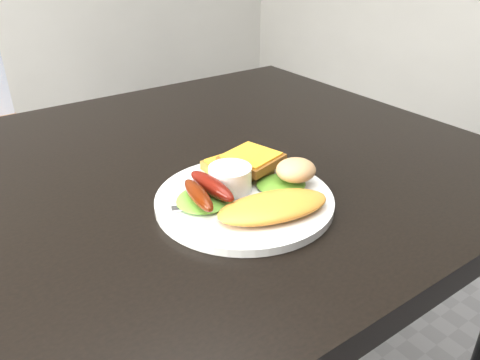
{
  "coord_description": "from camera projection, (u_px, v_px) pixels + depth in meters",
  "views": [
    {
      "loc": [
        -0.21,
        -0.59,
        1.08
      ],
      "look_at": [
        0.11,
        -0.14,
        0.78
      ],
      "focal_mm": 35.0,
      "sensor_mm": 36.0,
      "label": 1
    }
  ],
  "objects": [
    {
      "name": "dining_table",
      "position": [
        124.0,
        194.0,
        0.69
      ],
      "size": [
        1.2,
        0.8,
        0.04
      ],
      "primitive_type": "cube",
      "color": "black",
      "rests_on": "ground"
    },
    {
      "name": "plate",
      "position": [
        244.0,
        200.0,
        0.63
      ],
      "size": [
        0.24,
        0.24,
        0.01
      ],
      "primitive_type": "cylinder",
      "color": "white",
      "rests_on": "dining_table"
    },
    {
      "name": "lettuce_left",
      "position": [
        205.0,
        199.0,
        0.61
      ],
      "size": [
        0.1,
        0.1,
        0.01
      ],
      "primitive_type": "ellipsoid",
      "rotation": [
        0.0,
        0.0,
        0.36
      ],
      "color": "#46862A",
      "rests_on": "plate"
    },
    {
      "name": "lettuce_right",
      "position": [
        281.0,
        184.0,
        0.65
      ],
      "size": [
        0.08,
        0.08,
        0.01
      ],
      "primitive_type": "ellipsoid",
      "rotation": [
        0.0,
        0.0,
        -0.26
      ],
      "color": "#4C8420",
      "rests_on": "plate"
    },
    {
      "name": "omelette",
      "position": [
        273.0,
        207.0,
        0.58
      ],
      "size": [
        0.16,
        0.1,
        0.02
      ],
      "primitive_type": "ellipsoid",
      "rotation": [
        0.0,
        0.0,
        -0.23
      ],
      "color": "#FF9A32",
      "rests_on": "plate"
    },
    {
      "name": "sausage_a",
      "position": [
        198.0,
        195.0,
        0.59
      ],
      "size": [
        0.03,
        0.09,
        0.02
      ],
      "primitive_type": "ellipsoid",
      "rotation": [
        0.0,
        0.0,
        -0.16
      ],
      "color": "#5C0F02",
      "rests_on": "lettuce_left"
    },
    {
      "name": "sausage_b",
      "position": [
        212.0,
        186.0,
        0.61
      ],
      "size": [
        0.03,
        0.09,
        0.02
      ],
      "primitive_type": "ellipsoid",
      "rotation": [
        0.0,
        0.0,
        0.04
      ],
      "color": "#61150E",
      "rests_on": "lettuce_left"
    },
    {
      "name": "ramekin",
      "position": [
        230.0,
        179.0,
        0.63
      ],
      "size": [
        0.06,
        0.06,
        0.03
      ],
      "primitive_type": "cylinder",
      "rotation": [
        0.0,
        0.0,
        0.1
      ],
      "color": "white",
      "rests_on": "plate"
    },
    {
      "name": "toast_a",
      "position": [
        237.0,
        167.0,
        0.69
      ],
      "size": [
        0.08,
        0.08,
        0.01
      ],
      "primitive_type": "cube",
      "rotation": [
        0.0,
        0.0,
        0.04
      ],
      "color": "olive",
      "rests_on": "plate"
    },
    {
      "name": "toast_b",
      "position": [
        252.0,
        160.0,
        0.68
      ],
      "size": [
        0.09,
        0.09,
        0.01
      ],
      "primitive_type": "cube",
      "rotation": [
        0.0,
        0.0,
        0.27
      ],
      "color": "#94521F",
      "rests_on": "toast_a"
    },
    {
      "name": "potato_salad",
      "position": [
        296.0,
        170.0,
        0.64
      ],
      "size": [
        0.06,
        0.06,
        0.03
      ],
      "primitive_type": "ellipsoid",
      "rotation": [
        0.0,
        0.0,
        -0.09
      ],
      "color": "beige",
      "rests_on": "lettuce_right"
    },
    {
      "name": "fork",
      "position": [
        226.0,
        203.0,
        0.6
      ],
      "size": [
        0.13,
        0.06,
        0.0
      ],
      "primitive_type": "cube",
      "rotation": [
        0.0,
        0.0,
        -0.4
      ],
      "color": "#ADAFB7",
      "rests_on": "plate"
    }
  ]
}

